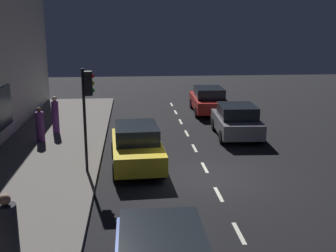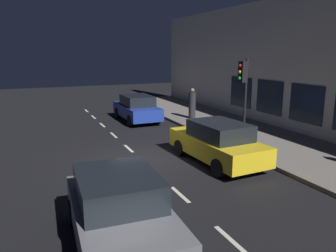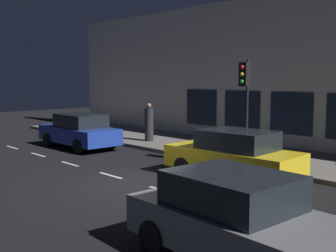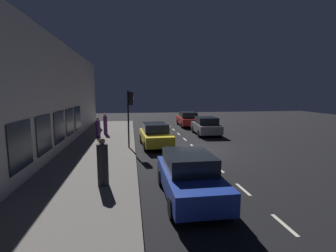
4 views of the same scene
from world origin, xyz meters
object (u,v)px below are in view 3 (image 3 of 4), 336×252
parked_car_2 (234,155)px  pedestrian_1 (149,124)px  traffic_light (245,87)px  parked_car_1 (79,131)px  parked_car_0 (237,219)px

parked_car_2 → pedestrian_1: pedestrian_1 is taller
traffic_light → pedestrian_1: (1.09, 6.49, -1.91)m
pedestrian_1 → parked_car_1: bearing=-121.7°
parked_car_0 → parked_car_2: bearing=-138.6°
parked_car_0 → pedestrian_1: pedestrian_1 is taller
pedestrian_1 → traffic_light: bearing=-18.9°
parked_car_2 → pedestrian_1: size_ratio=2.40×
parked_car_2 → parked_car_0: bearing=-144.4°
parked_car_0 → parked_car_2: size_ratio=0.93×
pedestrian_1 → parked_car_2: bearing=-30.0°
parked_car_2 → pedestrian_1: (2.78, 7.36, 0.20)m
parked_car_1 → parked_car_2: 8.65m
traffic_light → parked_car_1: traffic_light is taller
parked_car_1 → parked_car_2: same height
pedestrian_1 → parked_car_0: bearing=-43.6°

